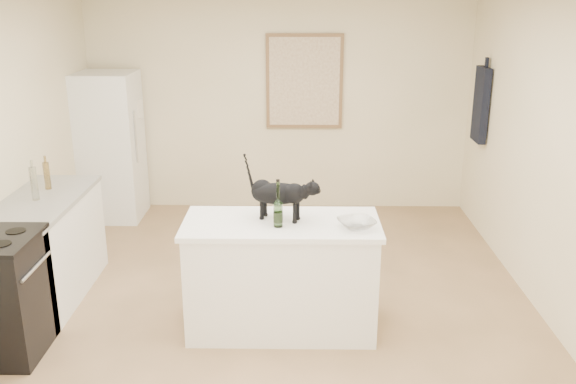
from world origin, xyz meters
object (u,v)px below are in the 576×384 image
at_px(fridge, 110,147).
at_px(glass_bowl, 357,224).
at_px(black_cat, 279,196).
at_px(wine_bottle, 278,206).

bearing_deg(fridge, glass_bowl, -45.69).
bearing_deg(fridge, black_cat, -50.95).
height_order(fridge, wine_bottle, fridge).
bearing_deg(fridge, wine_bottle, -52.64).
bearing_deg(glass_bowl, fridge, 134.31).
distance_m(wine_bottle, glass_bowl, 0.59).
distance_m(fridge, glass_bowl, 3.74).
xyz_separation_m(fridge, black_cat, (2.03, -2.50, 0.24)).
relative_size(wine_bottle, glass_bowl, 1.19).
xyz_separation_m(black_cat, wine_bottle, (0.00, -0.16, -0.03)).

